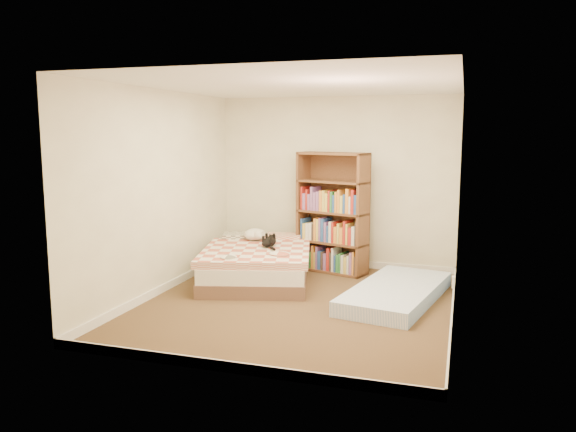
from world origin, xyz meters
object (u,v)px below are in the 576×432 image
(bed, at_px, (258,263))
(bookshelf, at_px, (333,230))
(black_cat, at_px, (270,242))
(floor_mattress, at_px, (396,293))
(white_dog, at_px, (255,234))

(bed, bearing_deg, bookshelf, 27.19)
(bed, height_order, black_cat, black_cat)
(black_cat, bearing_deg, bed, -155.60)
(bed, distance_m, floor_mattress, 1.95)
(bed, height_order, floor_mattress, bed)
(floor_mattress, relative_size, white_dog, 5.39)
(bed, relative_size, bookshelf, 1.27)
(bed, xyz_separation_m, floor_mattress, (1.90, -0.39, -0.14))
(bookshelf, height_order, white_dog, bookshelf)
(bed, relative_size, white_dog, 6.06)
(black_cat, bearing_deg, floor_mattress, -23.32)
(floor_mattress, xyz_separation_m, black_cat, (-1.76, 0.48, 0.43))
(black_cat, distance_m, white_dog, 0.48)
(bed, bearing_deg, white_dog, 100.20)
(bookshelf, distance_m, white_dog, 1.11)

